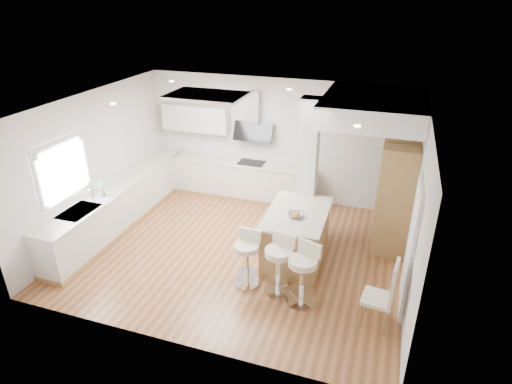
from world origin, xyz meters
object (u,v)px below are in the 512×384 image
at_px(bar_stool_b, 279,261).
at_px(peninsula, 296,235).
at_px(bar_stool_c, 303,271).
at_px(bar_stool_a, 247,255).
at_px(dining_chair, 385,293).

bearing_deg(bar_stool_b, peninsula, 102.26).
distance_m(bar_stool_b, bar_stool_c, 0.45).
height_order(peninsula, bar_stool_a, peninsula).
height_order(bar_stool_a, dining_chair, dining_chair).
bearing_deg(bar_stool_c, dining_chair, 14.39).
height_order(bar_stool_b, bar_stool_c, bar_stool_c).
bearing_deg(bar_stool_b, bar_stool_c, -4.47).
xyz_separation_m(bar_stool_a, bar_stool_b, (0.56, -0.05, 0.03)).
xyz_separation_m(bar_stool_b, dining_chair, (1.65, -0.27, 0.01)).
relative_size(peninsula, bar_stool_b, 1.54).
bearing_deg(dining_chair, bar_stool_c, -179.42).
bearing_deg(bar_stool_a, peninsula, 62.27).
relative_size(peninsula, bar_stool_a, 1.64).
height_order(bar_stool_a, bar_stool_c, bar_stool_c).
relative_size(peninsula, dining_chair, 1.45).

